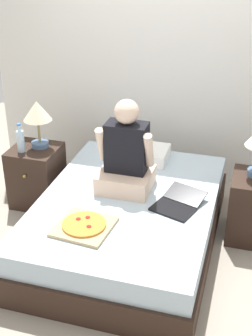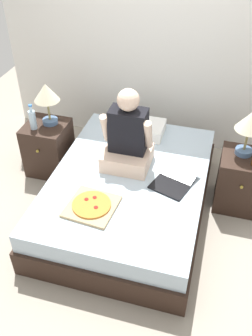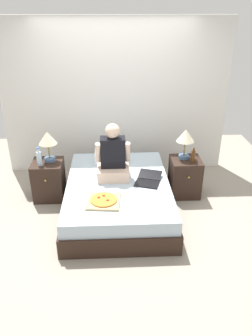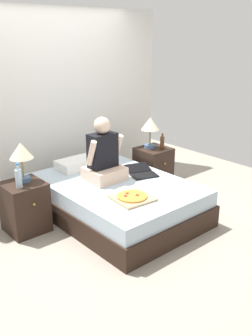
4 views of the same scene
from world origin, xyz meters
TOP-DOWN VIEW (x-y plane):
  - ground_plane at (0.00, 0.00)m, footprint 5.69×5.69m
  - wall_back at (0.00, 1.37)m, footprint 3.69×0.12m
  - bed at (0.00, 0.00)m, footprint 1.44×2.02m
  - nightstand_left at (-1.02, 0.40)m, footprint 0.44×0.47m
  - lamp_on_left_nightstand at (-0.98, 0.45)m, footprint 0.26×0.26m
  - water_bottle at (-1.10, 0.31)m, footprint 0.07×0.07m
  - nightstand_right at (1.02, 0.40)m, footprint 0.44×0.47m
  - lamp_on_right_nightstand at (0.99, 0.45)m, footprint 0.26×0.26m
  - pillow at (-0.08, 0.73)m, footprint 0.52×0.34m
  - person_seated at (-0.06, 0.17)m, footprint 0.47×0.40m
  - laptop at (0.41, -0.01)m, footprint 0.43×0.49m
  - pizza_box at (-0.19, -0.50)m, footprint 0.43×0.43m

SIDE VIEW (x-z plane):
  - ground_plane at x=0.00m, z-range 0.00..0.00m
  - bed at x=0.00m, z-range 0.00..0.44m
  - nightstand_left at x=-1.02m, z-range 0.00..0.58m
  - nightstand_right at x=1.02m, z-range 0.00..0.58m
  - pizza_box at x=-0.19m, z-range 0.44..0.49m
  - laptop at x=0.41m, z-range 0.43..0.51m
  - pillow at x=-0.08m, z-range 0.45..0.57m
  - water_bottle at x=-1.10m, z-range 0.56..0.83m
  - person_seated at x=-0.06m, z-range 0.34..1.12m
  - lamp_on_left_nightstand at x=-0.98m, z-range 0.68..1.13m
  - lamp_on_right_nightstand at x=0.99m, z-range 0.68..1.13m
  - wall_back at x=0.00m, z-range 0.00..2.50m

